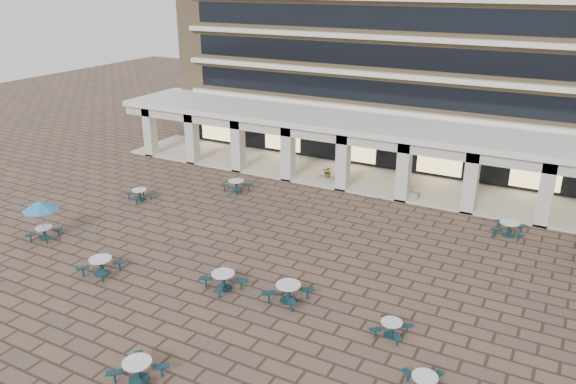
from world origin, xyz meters
The scene contains 14 objects.
ground centered at (0.00, 0.00, 0.00)m, with size 120.00×120.00×0.00m, color brown.
retail_arcade centered at (0.00, 14.80, 3.00)m, with size 42.00×6.60×4.40m.
picnic_table_0 centered at (-7.94, -4.06, 0.50)m, with size 1.92×1.92×0.83m.
picnic_table_1 centered at (-0.95, -9.18, 0.48)m, with size 1.90×1.90×0.80m.
picnic_table_2 centered at (8.35, -4.95, 0.42)m, with size 1.90×1.90×0.70m.
picnic_table_4 centered at (-13.69, -2.65, 1.91)m, with size 1.95×1.95×2.25m.
picnic_table_5 centered at (-1.85, -2.40, 0.49)m, with size 2.25×2.25×0.82m.
picnic_table_7 centered at (6.26, -2.26, 0.39)m, with size 1.58×1.58×0.66m.
picnic_table_8 centered at (-13.05, 4.34, 0.43)m, with size 1.92×1.92×0.71m.
picnic_table_10 centered at (1.33, -1.92, 0.51)m, with size 2.07×2.07×0.85m.
picnic_table_12 centered at (-8.31, 8.62, 0.47)m, with size 2.00×2.00×0.79m.
picnic_table_13 centered at (9.08, 10.00, 0.49)m, with size 1.84×1.84×0.82m.
planter_left centered at (-3.42, 12.90, 0.54)m, with size 1.50×0.78×1.31m.
planter_right centered at (2.35, 12.90, 0.42)m, with size 1.50×0.60×1.14m.
Camera 1 is at (11.64, -21.23, 13.68)m, focal length 35.00 mm.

